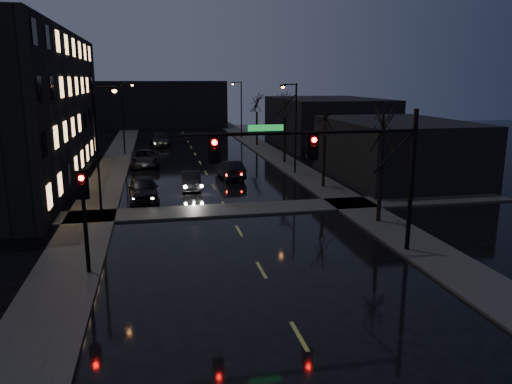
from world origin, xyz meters
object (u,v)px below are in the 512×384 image
oncoming_car_b (191,180)px  lead_car (230,169)px  oncoming_car_d (160,139)px  oncoming_car_c (145,158)px  oncoming_car_a (143,188)px

oncoming_car_b → lead_car: 5.12m
oncoming_car_d → lead_car: 23.59m
lead_car → oncoming_car_b: bearing=39.5°
oncoming_car_c → lead_car: size_ratio=1.24×
oncoming_car_a → lead_car: bearing=39.7°
oncoming_car_b → oncoming_car_c: size_ratio=0.70×
oncoming_car_d → oncoming_car_b: bearing=-91.2°
oncoming_car_a → oncoming_car_d: oncoming_car_a is taller
oncoming_car_a → oncoming_car_d: 29.64m
oncoming_car_a → oncoming_car_c: bearing=87.1°
oncoming_car_b → oncoming_car_a: bearing=-137.4°
oncoming_car_b → oncoming_car_d: bearing=96.4°
oncoming_car_c → oncoming_car_d: (1.68, 15.27, 0.00)m
oncoming_car_c → oncoming_car_d: same height
oncoming_car_a → oncoming_car_b: size_ratio=1.23×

